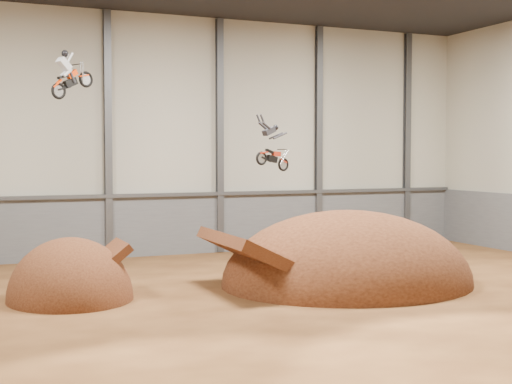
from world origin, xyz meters
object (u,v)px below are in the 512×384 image
(takeoff_ramp, at_px, (70,299))
(landing_ramp, at_px, (347,284))
(fmx_rider_b, at_px, (271,144))
(fmx_rider_a, at_px, (75,69))

(takeoff_ramp, height_order, landing_ramp, landing_ramp)
(takeoff_ramp, bearing_deg, landing_ramp, -6.34)
(landing_ramp, distance_m, fmx_rider_b, 7.27)
(takeoff_ramp, xyz_separation_m, landing_ramp, (12.14, -1.35, 0.00))
(fmx_rider_a, relative_size, fmx_rider_b, 0.87)
(takeoff_ramp, distance_m, fmx_rider_b, 11.15)
(fmx_rider_b, bearing_deg, landing_ramp, -46.41)
(takeoff_ramp, distance_m, landing_ramp, 12.22)
(takeoff_ramp, bearing_deg, fmx_rider_b, 2.48)
(landing_ramp, bearing_deg, fmx_rider_b, 149.88)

